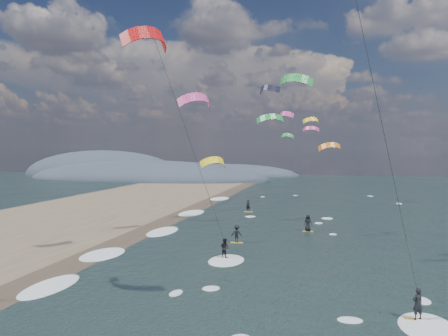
# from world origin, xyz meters

# --- Properties ---
(wet_sand_strip) EXTENTS (3.00, 240.00, 0.00)m
(wet_sand_strip) POSITION_xyz_m (-12.00, 10.00, 0.00)
(wet_sand_strip) COLOR #382D23
(wet_sand_strip) RESTS_ON ground
(coastal_hills) EXTENTS (80.00, 41.00, 15.00)m
(coastal_hills) POSITION_xyz_m (-44.84, 107.86, 0.00)
(coastal_hills) COLOR #3D4756
(coastal_hills) RESTS_ON ground
(kitesurfer_near_a) EXTENTS (7.67, 8.81, 17.74)m
(kitesurfer_near_a) POSITION_xyz_m (7.15, -0.53, 13.23)
(kitesurfer_near_a) COLOR gold
(kitesurfer_near_a) RESTS_ON ground
(kitesurfer_near_b) EXTENTS (6.65, 9.03, 16.62)m
(kitesurfer_near_b) POSITION_xyz_m (-3.98, 11.57, 10.48)
(kitesurfer_near_b) COLOR gold
(kitesurfer_near_b) RESTS_ON ground
(far_kitesurfers) EXTENTS (9.30, 21.38, 1.69)m
(far_kitesurfers) POSITION_xyz_m (-0.14, 28.04, 0.81)
(far_kitesurfers) COLOR gold
(far_kitesurfers) RESTS_ON ground
(bg_kite_field) EXTENTS (16.25, 73.28, 11.02)m
(bg_kite_field) POSITION_xyz_m (-0.22, 54.80, 12.49)
(bg_kite_field) COLOR green
(bg_kite_field) RESTS_ON ground
(shoreline_surf) EXTENTS (2.40, 79.40, 0.11)m
(shoreline_surf) POSITION_xyz_m (-10.80, 14.75, 0.00)
(shoreline_surf) COLOR white
(shoreline_surf) RESTS_ON ground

